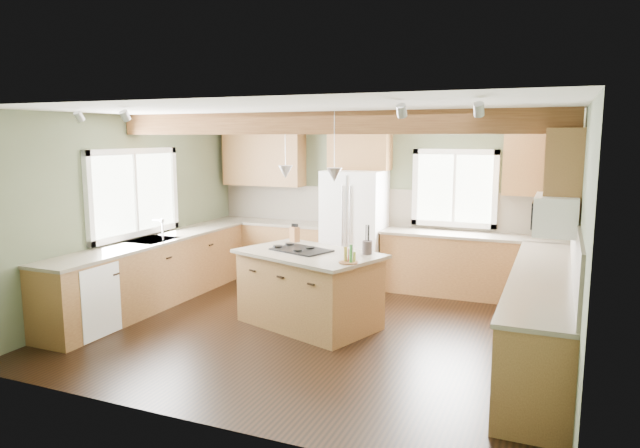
% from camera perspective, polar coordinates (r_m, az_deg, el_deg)
% --- Properties ---
extents(floor, '(5.60, 5.60, 0.00)m').
position_cam_1_polar(floor, '(7.04, -0.11, -10.44)').
color(floor, black).
rests_on(floor, ground).
extents(ceiling, '(5.60, 5.60, 0.00)m').
position_cam_1_polar(ceiling, '(6.66, -0.12, 11.19)').
color(ceiling, silver).
rests_on(ceiling, wall_back).
extents(wall_back, '(5.60, 0.00, 5.60)m').
position_cam_1_polar(wall_back, '(9.06, 6.09, 2.28)').
color(wall_back, '#485139').
rests_on(wall_back, ground).
extents(wall_left, '(0.00, 5.00, 5.00)m').
position_cam_1_polar(wall_left, '(8.23, -18.37, 1.22)').
color(wall_left, '#485139').
rests_on(wall_left, ground).
extents(wall_right, '(0.00, 5.00, 5.00)m').
position_cam_1_polar(wall_right, '(6.21, 24.41, -1.47)').
color(wall_right, '#485139').
rests_on(wall_right, ground).
extents(ceiling_beam, '(5.55, 0.26, 0.26)m').
position_cam_1_polar(ceiling_beam, '(6.74, 0.22, 10.06)').
color(ceiling_beam, '#4D2A16').
rests_on(ceiling_beam, ceiling).
extents(soffit_trim, '(5.55, 0.20, 0.10)m').
position_cam_1_polar(soffit_trim, '(8.91, 6.03, 10.15)').
color(soffit_trim, '#4D2A16').
rests_on(soffit_trim, ceiling).
extents(backsplash_back, '(5.58, 0.03, 0.58)m').
position_cam_1_polar(backsplash_back, '(9.06, 6.05, 1.70)').
color(backsplash_back, brown).
rests_on(backsplash_back, wall_back).
extents(backsplash_right, '(0.03, 3.70, 0.58)m').
position_cam_1_polar(backsplash_right, '(6.27, 24.22, -2.19)').
color(backsplash_right, brown).
rests_on(backsplash_right, wall_right).
extents(base_cab_back_left, '(2.02, 0.60, 0.88)m').
position_cam_1_polar(base_cab_back_left, '(9.60, -4.81, -2.54)').
color(base_cab_back_left, brown).
rests_on(base_cab_back_left, floor).
extents(counter_back_left, '(2.06, 0.64, 0.04)m').
position_cam_1_polar(counter_back_left, '(9.52, -4.85, 0.17)').
color(counter_back_left, brown).
rests_on(counter_back_left, base_cab_back_left).
extents(base_cab_back_right, '(2.62, 0.60, 0.88)m').
position_cam_1_polar(base_cab_back_right, '(8.60, 14.97, -4.14)').
color(base_cab_back_right, brown).
rests_on(base_cab_back_right, floor).
extents(counter_back_right, '(2.66, 0.64, 0.04)m').
position_cam_1_polar(counter_back_right, '(8.51, 15.09, -1.12)').
color(counter_back_right, brown).
rests_on(counter_back_right, base_cab_back_right).
extents(base_cab_left, '(0.60, 3.70, 0.88)m').
position_cam_1_polar(base_cab_left, '(8.23, -16.27, -4.78)').
color(base_cab_left, brown).
rests_on(base_cab_left, floor).
extents(counter_left, '(0.64, 3.74, 0.04)m').
position_cam_1_polar(counter_left, '(8.13, -16.41, -1.63)').
color(counter_left, brown).
rests_on(counter_left, base_cab_left).
extents(base_cab_right, '(0.60, 3.70, 0.88)m').
position_cam_1_polar(base_cab_right, '(6.45, 21.23, -8.77)').
color(base_cab_right, brown).
rests_on(base_cab_right, floor).
extents(counter_right, '(0.64, 3.74, 0.04)m').
position_cam_1_polar(counter_right, '(6.33, 21.46, -4.80)').
color(counter_right, brown).
rests_on(counter_right, base_cab_right).
extents(upper_cab_back_left, '(1.40, 0.35, 0.90)m').
position_cam_1_polar(upper_cab_back_left, '(9.62, -5.64, 6.54)').
color(upper_cab_back_left, brown).
rests_on(upper_cab_back_left, wall_back).
extents(upper_cab_over_fridge, '(0.96, 0.35, 0.70)m').
position_cam_1_polar(upper_cab_over_fridge, '(8.93, 3.99, 7.68)').
color(upper_cab_over_fridge, brown).
rests_on(upper_cab_over_fridge, wall_back).
extents(upper_cab_right, '(0.35, 2.20, 0.90)m').
position_cam_1_polar(upper_cab_right, '(7.03, 23.17, 5.06)').
color(upper_cab_right, brown).
rests_on(upper_cab_right, wall_right).
extents(upper_cab_back_corner, '(0.90, 0.35, 0.90)m').
position_cam_1_polar(upper_cab_back_corner, '(8.46, 20.96, 5.70)').
color(upper_cab_back_corner, brown).
rests_on(upper_cab_back_corner, wall_back).
extents(window_left, '(0.04, 1.60, 1.05)m').
position_cam_1_polar(window_left, '(8.23, -18.12, 2.98)').
color(window_left, white).
rests_on(window_left, wall_left).
extents(window_back, '(1.10, 0.04, 1.00)m').
position_cam_1_polar(window_back, '(8.76, 13.31, 3.51)').
color(window_back, white).
rests_on(window_back, wall_back).
extents(sink, '(0.50, 0.65, 0.03)m').
position_cam_1_polar(sink, '(8.13, -16.41, -1.60)').
color(sink, '#262628').
rests_on(sink, counter_left).
extents(faucet, '(0.02, 0.02, 0.28)m').
position_cam_1_polar(faucet, '(8.00, -15.45, -0.67)').
color(faucet, '#B2B2B7').
rests_on(faucet, sink).
extents(dishwasher, '(0.60, 0.60, 0.84)m').
position_cam_1_polar(dishwasher, '(7.30, -22.68, -6.92)').
color(dishwasher, white).
rests_on(dishwasher, floor).
extents(oven, '(0.60, 0.72, 0.84)m').
position_cam_1_polar(oven, '(5.23, 20.61, -13.01)').
color(oven, white).
rests_on(oven, floor).
extents(microwave, '(0.40, 0.70, 0.38)m').
position_cam_1_polar(microwave, '(6.12, 22.52, 0.88)').
color(microwave, white).
rests_on(microwave, wall_right).
extents(pendant_left, '(0.18, 0.18, 0.16)m').
position_cam_1_polar(pendant_left, '(7.10, -3.47, 5.22)').
color(pendant_left, '#B2B2B7').
rests_on(pendant_left, ceiling).
extents(pendant_right, '(0.18, 0.18, 0.16)m').
position_cam_1_polar(pendant_right, '(6.56, 1.43, 4.94)').
color(pendant_right, '#B2B2B7').
rests_on(pendant_right, ceiling).
extents(refrigerator, '(0.90, 0.74, 1.80)m').
position_cam_1_polar(refrigerator, '(8.85, 3.48, -0.46)').
color(refrigerator, white).
rests_on(refrigerator, floor).
extents(island, '(1.82, 1.44, 0.88)m').
position_cam_1_polar(island, '(7.07, -1.08, -6.65)').
color(island, olive).
rests_on(island, floor).
extents(island_top, '(1.96, 1.58, 0.04)m').
position_cam_1_polar(island_top, '(6.96, -1.09, -2.99)').
color(island_top, brown).
rests_on(island_top, island).
extents(cooktop, '(0.80, 0.66, 0.02)m').
position_cam_1_polar(cooktop, '(7.04, -1.88, -2.61)').
color(cooktop, black).
rests_on(cooktop, island_top).
extents(knife_block, '(0.15, 0.14, 0.20)m').
position_cam_1_polar(knife_block, '(7.63, -2.54, -1.04)').
color(knife_block, brown).
rests_on(knife_block, island_top).
extents(utensil_crock, '(0.12, 0.12, 0.16)m').
position_cam_1_polar(utensil_crock, '(6.85, 4.74, -2.36)').
color(utensil_crock, '#37322C').
rests_on(utensil_crock, island_top).
extents(bottle_tray, '(0.25, 0.25, 0.20)m').
position_cam_1_polar(bottle_tray, '(6.35, 2.86, -3.04)').
color(bottle_tray, brown).
rests_on(bottle_tray, island_top).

